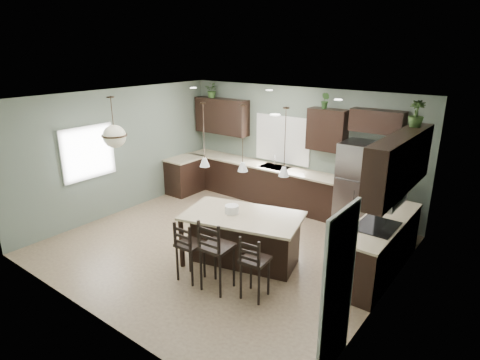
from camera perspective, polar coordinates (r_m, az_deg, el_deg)
name	(u,v)px	position (r m, az deg, el deg)	size (l,w,h in m)	color
ground	(223,246)	(7.85, -2.38, -9.30)	(6.00, 6.00, 0.00)	#9E8466
pantry_door	(338,291)	(4.83, 13.71, -15.13)	(0.04, 0.82, 2.04)	white
window_back	(283,139)	(9.64, 6.08, 5.77)	(1.35, 0.02, 1.00)	white
window_left	(88,153)	(8.96, -20.84, 3.67)	(0.02, 1.10, 1.00)	white
left_return_cabs	(185,176)	(10.53, -7.86, 0.58)	(0.60, 0.90, 0.90)	black
left_return_countertop	(185,159)	(10.38, -7.90, 3.03)	(0.66, 0.96, 0.04)	beige
back_lower_cabs	(260,182)	(9.94, 2.80, -0.34)	(4.20, 0.60, 0.90)	black
back_countertop	(259,164)	(9.79, 2.78, 2.23)	(4.20, 0.66, 0.04)	beige
sink_inset	(275,167)	(9.54, 5.00, 1.86)	(0.70, 0.45, 0.01)	gray
faucet	(274,161)	(9.48, 4.93, 2.66)	(0.02, 0.02, 0.28)	silver
back_upper_left	(222,116)	(10.44, -2.61, 9.07)	(1.55, 0.34, 0.90)	black
back_upper_right	(327,130)	(8.87, 12.31, 6.99)	(0.85, 0.34, 0.90)	black
fridge_header	(377,121)	(8.44, 18.94, 7.92)	(1.05, 0.34, 0.45)	black
right_lower_cabs	(381,248)	(7.20, 19.37, -9.10)	(0.60, 2.35, 0.90)	black
right_countertop	(383,222)	(7.00, 19.62, -5.64)	(0.66, 2.35, 0.04)	beige
cooktop	(377,226)	(6.75, 18.90, -6.24)	(0.58, 0.75, 0.02)	black
wall_oven_front	(357,249)	(7.04, 16.27, -9.39)	(0.01, 0.72, 0.60)	gray
right_upper_cabs	(400,163)	(6.63, 21.79, 2.24)	(0.34, 2.35, 0.90)	black
microwave	(388,192)	(6.51, 20.27, -1.58)	(0.40, 0.75, 0.40)	gray
refrigerator	(362,187)	(8.53, 16.91, -1.01)	(0.90, 0.74, 1.85)	gray
kitchen_island	(243,239)	(7.05, 0.36, -8.42)	(2.00, 1.13, 0.92)	black
serving_dish	(232,209)	(6.90, -1.17, -4.18)	(0.24, 0.24, 0.14)	white
bar_stool_left	(190,250)	(6.62, -7.07, -9.91)	(0.39, 0.39, 1.05)	black
bar_stool_center	(217,254)	(6.30, -3.25, -10.51)	(0.45, 0.45, 1.21)	black
bar_stool_right	(255,266)	(6.14, 2.14, -12.19)	(0.39, 0.39, 1.05)	black
pendant_left	(204,135)	(6.73, -5.17, 6.37)	(0.17, 0.17, 1.10)	white
pendant_center	(243,139)	(6.45, 0.39, 5.90)	(0.17, 0.17, 1.10)	white
pendant_right	(285,142)	(6.23, 6.41, 5.33)	(0.17, 0.17, 1.10)	silver
chandelier	(113,122)	(7.86, -17.62, 7.83)	(0.47, 0.47, 0.97)	beige
plant_back_left	(212,90)	(10.51, -3.96, 12.64)	(0.34, 0.30, 0.38)	#365927
plant_back_right	(325,101)	(8.78, 12.04, 11.00)	(0.19, 0.15, 0.34)	#2C5224
plant_right_wall	(416,114)	(7.17, 23.80, 8.61)	(0.24, 0.24, 0.43)	#2E4920
room_shell	(222,161)	(7.21, -2.56, 2.74)	(6.00, 6.00, 6.00)	slate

